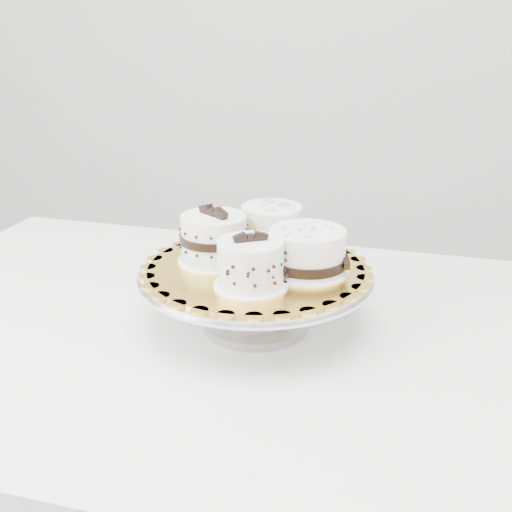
% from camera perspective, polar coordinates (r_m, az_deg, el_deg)
% --- Properties ---
extents(table, '(1.21, 0.83, 0.75)m').
position_cam_1_polar(table, '(1.01, -2.76, -10.24)').
color(table, white).
rests_on(table, floor).
extents(cake_stand, '(0.34, 0.34, 0.09)m').
position_cam_1_polar(cake_stand, '(0.94, -0.02, -2.88)').
color(cake_stand, gray).
rests_on(cake_stand, table).
extents(cake_board, '(0.36, 0.36, 0.00)m').
position_cam_1_polar(cake_board, '(0.93, -0.02, -1.11)').
color(cake_board, gold).
rests_on(cake_board, cake_stand).
extents(cake_swirl, '(0.12, 0.12, 0.08)m').
position_cam_1_polar(cake_swirl, '(0.85, -0.49, -0.80)').
color(cake_swirl, white).
rests_on(cake_swirl, cake_board).
extents(cake_banded, '(0.13, 0.13, 0.09)m').
position_cam_1_polar(cake_banded, '(0.94, -3.75, 1.40)').
color(cake_banded, white).
rests_on(cake_banded, cake_board).
extents(cake_dots, '(0.12, 0.12, 0.07)m').
position_cam_1_polar(cake_dots, '(0.99, 1.38, 2.58)').
color(cake_dots, white).
rests_on(cake_dots, cake_board).
extents(cake_ribbon, '(0.13, 0.13, 0.06)m').
position_cam_1_polar(cake_ribbon, '(0.91, 4.66, 0.34)').
color(cake_ribbon, white).
rests_on(cake_ribbon, cake_board).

